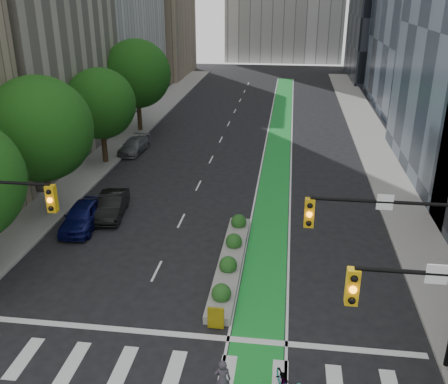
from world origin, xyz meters
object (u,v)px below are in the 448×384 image
(parked_car_left_mid, at_px, (112,205))
(parked_car_left_far, at_px, (134,146))
(parked_car_left_near, at_px, (83,216))
(cyclist, at_px, (222,380))
(median_planter, at_px, (231,259))

(parked_car_left_mid, distance_m, parked_car_left_far, 13.10)
(parked_car_left_near, relative_size, parked_car_left_far, 1.06)
(cyclist, bearing_deg, parked_car_left_near, -59.67)
(parked_car_left_near, xyz_separation_m, parked_car_left_mid, (1.16, 1.86, -0.06))
(parked_car_left_mid, xyz_separation_m, parked_car_left_far, (-2.50, 12.86, -0.10))
(median_planter, xyz_separation_m, parked_car_left_near, (-9.36, 3.29, 0.40))
(parked_car_left_mid, bearing_deg, parked_car_left_near, -129.30)
(cyclist, distance_m, parked_car_left_mid, 16.80)
(cyclist, relative_size, parked_car_left_far, 0.38)
(median_planter, height_order, parked_car_left_far, parked_car_left_far)
(median_planter, bearing_deg, parked_car_left_mid, 147.88)
(parked_car_left_near, bearing_deg, median_planter, -22.77)
(median_planter, xyz_separation_m, parked_car_left_mid, (-8.20, 5.15, 0.35))
(cyclist, relative_size, parked_car_left_mid, 0.38)
(median_planter, distance_m, cyclist, 9.08)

